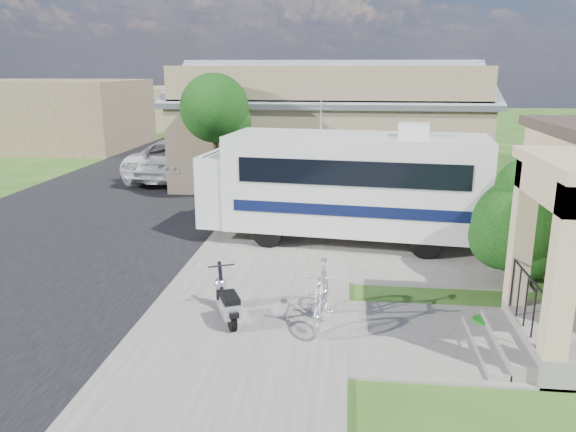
# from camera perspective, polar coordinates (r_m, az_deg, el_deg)

# --- Properties ---
(ground) EXTENTS (120.00, 120.00, 0.00)m
(ground) POSITION_cam_1_polar(r_m,az_deg,el_deg) (11.49, 1.11, -9.57)
(ground) COLOR #244412
(street_slab) EXTENTS (9.00, 80.00, 0.02)m
(street_slab) POSITION_cam_1_polar(r_m,az_deg,el_deg) (22.60, -15.74, 2.21)
(street_slab) COLOR black
(street_slab) RESTS_ON ground
(sidewalk_slab) EXTENTS (4.00, 80.00, 0.06)m
(sidewalk_slab) POSITION_cam_1_polar(r_m,az_deg,el_deg) (21.05, 0.91, 1.92)
(sidewalk_slab) COLOR #5D5A54
(sidewalk_slab) RESTS_ON ground
(driveway_slab) EXTENTS (7.00, 6.00, 0.05)m
(driveway_slab) POSITION_cam_1_polar(r_m,az_deg,el_deg) (15.66, 8.12, -2.84)
(driveway_slab) COLOR #5D5A54
(driveway_slab) RESTS_ON ground
(walk_slab) EXTENTS (4.00, 3.00, 0.05)m
(walk_slab) POSITION_cam_1_polar(r_m,az_deg,el_deg) (10.74, 17.11, -11.97)
(walk_slab) COLOR #5D5A54
(walk_slab) RESTS_ON ground
(warehouse) EXTENTS (12.50, 8.40, 5.04)m
(warehouse) POSITION_cam_1_polar(r_m,az_deg,el_deg) (24.56, 4.17, 8.39)
(warehouse) COLOR #7D674E
(warehouse) RESTS_ON ground
(distant_bldg_far) EXTENTS (10.00, 8.00, 4.00)m
(distant_bldg_far) POSITION_cam_1_polar(r_m,az_deg,el_deg) (37.15, -22.87, 9.51)
(distant_bldg_far) COLOR brown
(distant_bldg_far) RESTS_ON ground
(distant_bldg_near) EXTENTS (8.00, 7.00, 3.20)m
(distant_bldg_near) POSITION_cam_1_polar(r_m,az_deg,el_deg) (47.30, -13.59, 10.68)
(distant_bldg_near) COLOR #7D674E
(distant_bldg_near) RESTS_ON ground
(street_tree_a) EXTENTS (2.44, 2.40, 4.58)m
(street_tree_a) POSITION_cam_1_polar(r_m,az_deg,el_deg) (20.07, -7.14, 10.48)
(street_tree_a) COLOR black
(street_tree_a) RESTS_ON ground
(street_tree_b) EXTENTS (2.44, 2.40, 4.73)m
(street_tree_b) POSITION_cam_1_polar(r_m,az_deg,el_deg) (29.86, -2.64, 12.27)
(street_tree_b) COLOR black
(street_tree_b) RESTS_ON ground
(street_tree_c) EXTENTS (2.44, 2.40, 4.42)m
(street_tree_c) POSITION_cam_1_polar(r_m,az_deg,el_deg) (38.78, -0.53, 12.47)
(street_tree_c) COLOR black
(street_tree_c) RESTS_ON ground
(motorhome) EXTENTS (7.88, 3.21, 3.93)m
(motorhome) POSITION_cam_1_polar(r_m,az_deg,el_deg) (15.49, 5.79, 3.39)
(motorhome) COLOR beige
(motorhome) RESTS_ON ground
(shrub) EXTENTS (2.34, 2.23, 2.87)m
(shrub) POSITION_cam_1_polar(r_m,az_deg,el_deg) (13.39, 22.84, -0.51)
(shrub) COLOR black
(shrub) RESTS_ON ground
(scooter) EXTENTS (0.83, 1.42, 0.98)m
(scooter) POSITION_cam_1_polar(r_m,az_deg,el_deg) (10.82, -6.20, -8.70)
(scooter) COLOR black
(scooter) RESTS_ON ground
(bicycle) EXTENTS (0.68, 1.96, 1.16)m
(bicycle) POSITION_cam_1_polar(r_m,az_deg,el_deg) (10.67, 3.40, -8.18)
(bicycle) COLOR #B8B9C0
(bicycle) RESTS_ON ground
(pickup_truck) EXTENTS (3.96, 6.85, 1.80)m
(pickup_truck) POSITION_cam_1_polar(r_m,az_deg,el_deg) (25.04, -10.36, 5.80)
(pickup_truck) COLOR silver
(pickup_truck) RESTS_ON ground
(van) EXTENTS (2.87, 5.77, 1.61)m
(van) POSITION_cam_1_polar(r_m,az_deg,el_deg) (31.48, -7.92, 7.56)
(van) COLOR silver
(van) RESTS_ON ground
(garden_hose) EXTENTS (0.39, 0.39, 0.18)m
(garden_hose) POSITION_cam_1_polar(r_m,az_deg,el_deg) (11.31, 19.18, -10.38)
(garden_hose) COLOR #156D17
(garden_hose) RESTS_ON ground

